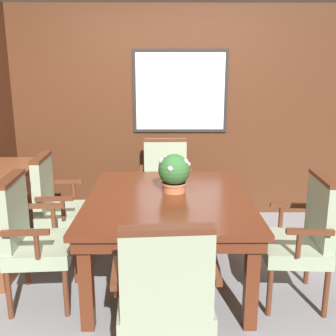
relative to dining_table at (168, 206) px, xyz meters
name	(u,v)px	position (x,y,z in m)	size (l,w,h in m)	color
ground_plane	(163,288)	(-0.04, -0.19, -0.64)	(14.00, 14.00, 0.00)	gray
wall_back	(164,114)	(-0.04, 1.58, 0.59)	(7.20, 0.08, 2.45)	#4C2816
dining_table	(168,206)	(0.00, 0.00, 0.00)	(1.32, 1.61, 0.73)	#562614
chair_left_far	(57,203)	(-1.02, 0.37, -0.09)	(0.49, 0.59, 0.99)	#562B19
chair_left_near	(31,234)	(-1.02, -0.35, -0.09)	(0.49, 0.59, 0.99)	#562B19
chair_head_far	(166,180)	(-0.02, 1.15, -0.09)	(0.58, 0.47, 0.99)	#562B19
chair_right_near	(303,234)	(1.01, -0.35, -0.09)	(0.49, 0.59, 0.99)	#562B19
chair_head_near	(165,295)	(-0.02, -1.17, -0.09)	(0.59, 0.49, 0.99)	#562B19
potted_plant	(174,172)	(0.05, 0.12, 0.26)	(0.27, 0.28, 0.32)	#B2603D
sideboard_cabinet	(1,216)	(-1.55, 0.36, -0.22)	(0.52, 1.29, 0.83)	brown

